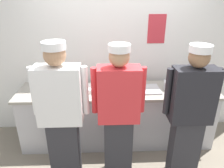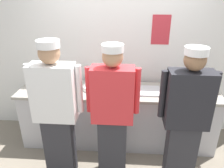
# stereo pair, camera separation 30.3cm
# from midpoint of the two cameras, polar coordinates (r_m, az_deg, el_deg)

# --- Properties ---
(ground_plane) EXTENTS (9.00, 9.00, 0.00)m
(ground_plane) POSITION_cam_midpoint_polar(r_m,az_deg,el_deg) (3.31, 3.90, -18.34)
(ground_plane) COLOR slate
(wall_back) EXTENTS (4.53, 0.11, 2.94)m
(wall_back) POSITION_cam_midpoint_polar(r_m,az_deg,el_deg) (3.35, 4.73, 10.77)
(wall_back) COLOR silver
(wall_back) RESTS_ON ground
(prep_counter) EXTENTS (2.89, 0.66, 0.88)m
(prep_counter) POSITION_cam_midpoint_polar(r_m,az_deg,el_deg) (3.32, 4.16, -8.57)
(prep_counter) COLOR #B2B2B7
(prep_counter) RESTS_ON ground
(chef_near_left) EXTENTS (0.63, 0.24, 1.76)m
(chef_near_left) POSITION_cam_midpoint_polar(r_m,az_deg,el_deg) (2.53, -11.38, -7.01)
(chef_near_left) COLOR #2D2D33
(chef_near_left) RESTS_ON ground
(chef_center) EXTENTS (0.62, 0.24, 1.72)m
(chef_center) POSITION_cam_midpoint_polar(r_m,az_deg,el_deg) (2.50, 3.64, -7.55)
(chef_center) COLOR #2D2D33
(chef_center) RESTS_ON ground
(chef_far_right) EXTENTS (0.62, 0.24, 1.71)m
(chef_far_right) POSITION_cam_midpoint_polar(r_m,az_deg,el_deg) (2.60, 22.30, -8.29)
(chef_far_right) COLOR #2D2D33
(chef_far_right) RESTS_ON ground
(plate_stack_front) EXTENTS (0.25, 0.25, 0.06)m
(plate_stack_front) POSITION_cam_midpoint_polar(r_m,az_deg,el_deg) (3.12, -2.83, -0.99)
(plate_stack_front) COLOR white
(plate_stack_front) RESTS_ON prep_counter
(plate_stack_rear) EXTENTS (0.20, 0.20, 0.05)m
(plate_stack_rear) POSITION_cam_midpoint_polar(r_m,az_deg,el_deg) (3.16, -8.01, -1.01)
(plate_stack_rear) COLOR white
(plate_stack_rear) RESTS_ON prep_counter
(mixing_bowl_steel) EXTENTS (0.31, 0.31, 0.12)m
(mixing_bowl_steel) POSITION_cam_midpoint_polar(r_m,az_deg,el_deg) (3.20, 19.36, -1.15)
(mixing_bowl_steel) COLOR #B7BABF
(mixing_bowl_steel) RESTS_ON prep_counter
(sheet_tray) EXTENTS (0.43, 0.34, 0.02)m
(sheet_tray) POSITION_cam_midpoint_polar(r_m,az_deg,el_deg) (3.12, 11.71, -1.88)
(sheet_tray) COLOR #B7BABF
(sheet_tray) RESTS_ON prep_counter
(squeeze_bottle_primary) EXTENTS (0.05, 0.05, 0.19)m
(squeeze_bottle_primary) POSITION_cam_midpoint_polar(r_m,az_deg,el_deg) (3.24, 5.61, 1.13)
(squeeze_bottle_primary) COLOR orange
(squeeze_bottle_primary) RESTS_ON prep_counter
(ramekin_red_sauce) EXTENTS (0.08, 0.08, 0.05)m
(ramekin_red_sauce) POSITION_cam_midpoint_polar(r_m,az_deg,el_deg) (3.30, 25.98, -2.18)
(ramekin_red_sauce) COLOR white
(ramekin_red_sauce) RESTS_ON prep_counter
(ramekin_orange_sauce) EXTENTS (0.10, 0.10, 0.04)m
(ramekin_orange_sauce) POSITION_cam_midpoint_polar(r_m,az_deg,el_deg) (3.00, -7.10, -2.37)
(ramekin_orange_sauce) COLOR white
(ramekin_orange_sauce) RESTS_ON prep_counter
(chefs_knife) EXTENTS (0.28, 0.03, 0.02)m
(chefs_knife) POSITION_cam_midpoint_polar(r_m,az_deg,el_deg) (3.09, 1.67, -1.70)
(chefs_knife) COLOR #B7BABF
(chefs_knife) RESTS_ON prep_counter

